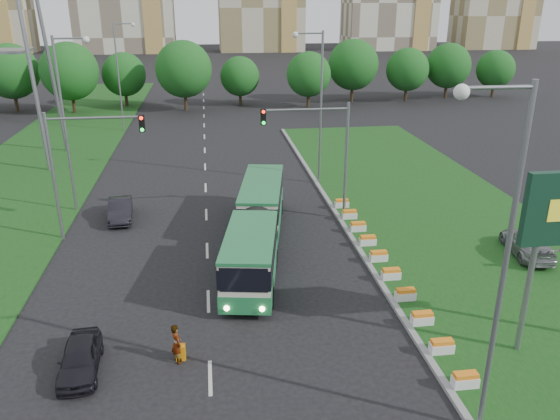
{
  "coord_description": "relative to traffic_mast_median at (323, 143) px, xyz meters",
  "views": [
    {
      "loc": [
        -2.64,
        -24.08,
        13.96
      ],
      "look_at": [
        1.35,
        5.44,
        2.6
      ],
      "focal_mm": 35.0,
      "sensor_mm": 36.0,
      "label": 1
    }
  ],
  "objects": [
    {
      "name": "left_verge",
      "position": [
        -22.78,
        15.0,
        -5.3
      ],
      "size": [
        12.0,
        110.0,
        0.1
      ],
      "primitive_type": "cube",
      "color": "#123F12",
      "rests_on": "ground"
    },
    {
      "name": "grass_median",
      "position": [
        8.22,
        -2.0,
        -5.27
      ],
      "size": [
        14.0,
        60.0,
        0.15
      ],
      "primitive_type": "cube",
      "color": "#123F12",
      "rests_on": "ground"
    },
    {
      "name": "articulated_bus",
      "position": [
        -4.87,
        -4.24,
        -3.74
      ],
      "size": [
        2.5,
        16.01,
        2.64
      ],
      "rotation": [
        0.0,
        0.0,
        -0.17
      ],
      "color": "beige",
      "rests_on": "ground"
    },
    {
      "name": "street_lamps",
      "position": [
        -7.78,
        0.0,
        0.65
      ],
      "size": [
        36.0,
        60.0,
        12.0
      ],
      "primitive_type": null,
      "color": "slate",
      "rests_on": "ground"
    },
    {
      "name": "pedestrian",
      "position": [
        -9.1,
        -14.75,
        -4.47
      ],
      "size": [
        0.64,
        0.75,
        1.76
      ],
      "primitive_type": "imported",
      "rotation": [
        0.0,
        0.0,
        1.98
      ],
      "color": "gray",
      "rests_on": "ground"
    },
    {
      "name": "car_left_far",
      "position": [
        -13.59,
        1.93,
        -4.64
      ],
      "size": [
        1.92,
        4.42,
        1.41
      ],
      "primitive_type": "imported",
      "rotation": [
        0.0,
        0.0,
        0.1
      ],
      "color": "black",
      "rests_on": "ground"
    },
    {
      "name": "car_left_near",
      "position": [
        -12.92,
        -14.87,
        -4.71
      ],
      "size": [
        1.73,
        3.83,
        1.28
      ],
      "primitive_type": "imported",
      "rotation": [
        0.0,
        0.0,
        0.06
      ],
      "color": "black",
      "rests_on": "ground"
    },
    {
      "name": "ground",
      "position": [
        -4.78,
        -10.0,
        -5.35
      ],
      "size": [
        360.0,
        360.0,
        0.0
      ],
      "primitive_type": "plane",
      "color": "black",
      "rests_on": "ground"
    },
    {
      "name": "tree_line",
      "position": [
        5.22,
        45.0,
        -0.85
      ],
      "size": [
        120.0,
        8.0,
        9.0
      ],
      "primitive_type": null,
      "color": "#165015",
      "rests_on": "ground"
    },
    {
      "name": "traffic_mast_left",
      "position": [
        -15.16,
        -1.0,
        0.0
      ],
      "size": [
        5.76,
        0.32,
        8.0
      ],
      "color": "slate",
      "rests_on": "ground"
    },
    {
      "name": "flower_planters",
      "position": [
        1.92,
        -8.1,
        -4.9
      ],
      "size": [
        1.1,
        20.3,
        0.6
      ],
      "primitive_type": null,
      "color": "silver",
      "rests_on": "grass_median"
    },
    {
      "name": "shopping_trolley",
      "position": [
        -8.96,
        -14.61,
        -5.01
      ],
      "size": [
        0.4,
        0.42,
        0.68
      ],
      "rotation": [
        0.0,
        0.0,
        -0.06
      ],
      "color": "orange",
      "rests_on": "ground"
    },
    {
      "name": "median_kerb",
      "position": [
        1.27,
        -2.0,
        -5.26
      ],
      "size": [
        0.3,
        60.0,
        0.18
      ],
      "primitive_type": "cube",
      "color": "gray",
      "rests_on": "ground"
    },
    {
      "name": "car_median",
      "position": [
        10.75,
        -7.32,
        -4.52
      ],
      "size": [
        2.62,
        4.95,
        1.37
      ],
      "primitive_type": "imported",
      "rotation": [
        0.0,
        0.0,
        2.99
      ],
      "color": "gray",
      "rests_on": "grass_median"
    },
    {
      "name": "lane_markings",
      "position": [
        -7.78,
        10.0,
        -5.35
      ],
      "size": [
        0.2,
        100.0,
        0.01
      ],
      "primitive_type": null,
      "color": "#B5B6AF",
      "rests_on": "ground"
    },
    {
      "name": "traffic_mast_median",
      "position": [
        0.0,
        0.0,
        0.0
      ],
      "size": [
        5.76,
        0.32,
        8.0
      ],
      "color": "slate",
      "rests_on": "ground"
    }
  ]
}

